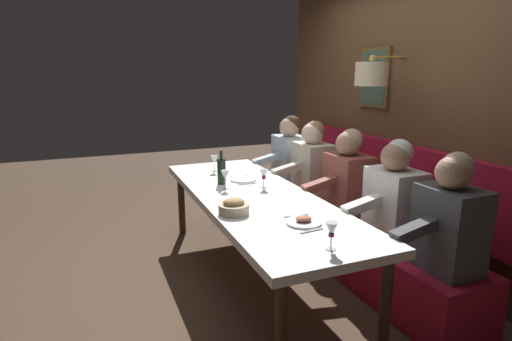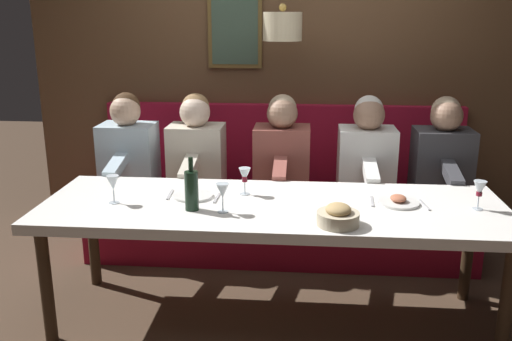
# 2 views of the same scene
# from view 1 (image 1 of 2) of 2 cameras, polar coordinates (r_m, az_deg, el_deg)

# --- Properties ---
(ground_plane) EXTENTS (12.00, 12.00, 0.00)m
(ground_plane) POSITION_cam_1_polar(r_m,az_deg,el_deg) (3.70, -0.13, -14.41)
(ground_plane) COLOR #4C3828
(dining_table) EXTENTS (0.90, 2.66, 0.74)m
(dining_table) POSITION_cam_1_polar(r_m,az_deg,el_deg) (3.43, -0.14, -4.36)
(dining_table) COLOR white
(dining_table) RESTS_ON ground_plane
(banquette_bench) EXTENTS (0.52, 2.86, 0.45)m
(banquette_bench) POSITION_cam_1_polar(r_m,az_deg,el_deg) (3.99, 11.93, -8.97)
(banquette_bench) COLOR maroon
(banquette_bench) RESTS_ON ground_plane
(back_wall_panel) EXTENTS (0.59, 4.06, 2.90)m
(back_wall_panel) POSITION_cam_1_polar(r_m,az_deg,el_deg) (4.07, 19.47, 7.59)
(back_wall_panel) COLOR brown
(back_wall_panel) RESTS_ON ground_plane
(diner_nearest) EXTENTS (0.60, 0.40, 0.79)m
(diner_nearest) POSITION_cam_1_polar(r_m,az_deg,el_deg) (2.97, 24.89, -5.79)
(diner_nearest) COLOR #3D3D42
(diner_nearest) RESTS_ON banquette_bench
(diner_near) EXTENTS (0.60, 0.40, 0.79)m
(diner_near) POSITION_cam_1_polar(r_m,az_deg,el_deg) (3.33, 18.29, -3.18)
(diner_near) COLOR white
(diner_near) RESTS_ON banquette_bench
(diner_middle) EXTENTS (0.60, 0.40, 0.79)m
(diner_middle) POSITION_cam_1_polar(r_m,az_deg,el_deg) (3.79, 12.39, -0.80)
(diner_middle) COLOR #934C42
(diner_middle) RESTS_ON banquette_bench
(diner_far) EXTENTS (0.60, 0.40, 0.79)m
(diner_far) POSITION_cam_1_polar(r_m,az_deg,el_deg) (4.30, 7.69, 1.11)
(diner_far) COLOR beige
(diner_far) RESTS_ON banquette_bench
(diner_farthest) EXTENTS (0.60, 0.40, 0.79)m
(diner_farthest) POSITION_cam_1_polar(r_m,az_deg,el_deg) (4.74, 4.62, 2.36)
(diner_farthest) COLOR silver
(diner_farthest) RESTS_ON banquette_bench
(place_setting_0) EXTENTS (0.24, 0.32, 0.05)m
(place_setting_0) POSITION_cam_1_polar(r_m,az_deg,el_deg) (2.82, 6.50, -6.89)
(place_setting_0) COLOR white
(place_setting_0) RESTS_ON dining_table
(place_setting_1) EXTENTS (0.24, 0.31, 0.01)m
(place_setting_1) POSITION_cam_1_polar(r_m,az_deg,el_deg) (3.87, -1.75, -1.23)
(place_setting_1) COLOR white
(place_setting_1) RESTS_ON dining_table
(wine_glass_0) EXTENTS (0.07, 0.07, 0.16)m
(wine_glass_0) POSITION_cam_1_polar(r_m,az_deg,el_deg) (2.42, 10.32, -8.03)
(wine_glass_0) COLOR silver
(wine_glass_0) RESTS_ON dining_table
(wine_glass_1) EXTENTS (0.07, 0.07, 0.16)m
(wine_glass_1) POSITION_cam_1_polar(r_m,az_deg,el_deg) (4.19, -5.72, 1.42)
(wine_glass_1) COLOR silver
(wine_glass_1) RESTS_ON dining_table
(wine_glass_2) EXTENTS (0.07, 0.07, 0.16)m
(wine_glass_2) POSITION_cam_1_polar(r_m,az_deg,el_deg) (3.60, 1.07, -0.59)
(wine_glass_2) COLOR silver
(wine_glass_2) RESTS_ON dining_table
(wine_glass_3) EXTENTS (0.07, 0.07, 0.16)m
(wine_glass_3) POSITION_cam_1_polar(r_m,az_deg,el_deg) (3.57, -4.21, -0.72)
(wine_glass_3) COLOR silver
(wine_glass_3) RESTS_ON dining_table
(wine_bottle) EXTENTS (0.08, 0.08, 0.30)m
(wine_bottle) POSITION_cam_1_polar(r_m,az_deg,el_deg) (3.74, -4.72, -0.08)
(wine_bottle) COLOR black
(wine_bottle) RESTS_ON dining_table
(bread_bowl) EXTENTS (0.22, 0.22, 0.12)m
(bread_bowl) POSITION_cam_1_polar(r_m,az_deg,el_deg) (2.98, -3.04, -4.98)
(bread_bowl) COLOR beige
(bread_bowl) RESTS_ON dining_table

